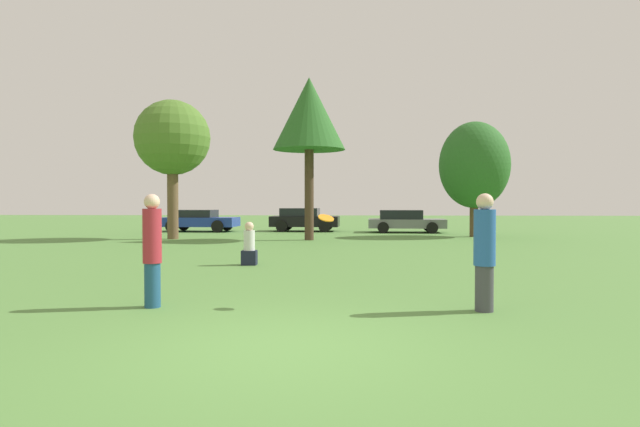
# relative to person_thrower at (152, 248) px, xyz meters

# --- Properties ---
(ground_plane) EXTENTS (120.00, 120.00, 0.00)m
(ground_plane) POSITION_rel_person_thrower_xyz_m (2.37, -2.14, -0.94)
(ground_plane) COLOR #54843D
(person_thrower) EXTENTS (0.29, 0.29, 1.80)m
(person_thrower) POSITION_rel_person_thrower_xyz_m (0.00, 0.00, 0.00)
(person_thrower) COLOR navy
(person_thrower) RESTS_ON ground
(person_catcher) EXTENTS (0.33, 0.33, 1.80)m
(person_catcher) POSITION_rel_person_thrower_xyz_m (5.17, -0.03, -0.01)
(person_catcher) COLOR #3F3F47
(person_catcher) RESTS_ON ground
(frisbee) EXTENTS (0.27, 0.25, 0.16)m
(frisbee) POSITION_rel_person_thrower_xyz_m (2.74, 0.25, 0.48)
(frisbee) COLOR orange
(bystander_sitting) EXTENTS (0.39, 0.33, 1.15)m
(bystander_sitting) POSITION_rel_person_thrower_xyz_m (0.48, 5.56, -0.44)
(bystander_sitting) COLOR #191E33
(bystander_sitting) RESTS_ON ground
(tree_0) EXTENTS (3.37, 3.37, 6.27)m
(tree_0) POSITION_rel_person_thrower_xyz_m (-4.80, 14.97, 3.59)
(tree_0) COLOR brown
(tree_0) RESTS_ON ground
(tree_1) EXTENTS (3.17, 3.17, 7.15)m
(tree_1) POSITION_rel_person_thrower_xyz_m (1.40, 14.69, 4.55)
(tree_1) COLOR #473323
(tree_1) RESTS_ON ground
(tree_2) EXTENTS (3.35, 3.35, 5.55)m
(tree_2) POSITION_rel_person_thrower_xyz_m (9.20, 17.31, 2.51)
(tree_2) COLOR brown
(tree_2) RESTS_ON ground
(parked_car_blue) EXTENTS (4.32, 2.22, 1.23)m
(parked_car_blue) POSITION_rel_person_thrower_xyz_m (-5.40, 21.07, -0.27)
(parked_car_blue) COLOR #1E389E
(parked_car_blue) RESTS_ON ground
(parked_car_black) EXTENTS (3.98, 2.19, 1.33)m
(parked_car_black) POSITION_rel_person_thrower_xyz_m (0.58, 21.63, -0.24)
(parked_car_black) COLOR black
(parked_car_black) RESTS_ON ground
(parked_car_grey) EXTENTS (4.27, 2.27, 1.24)m
(parked_car_grey) POSITION_rel_person_thrower_xyz_m (6.25, 20.78, -0.29)
(parked_car_grey) COLOR slate
(parked_car_grey) RESTS_ON ground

